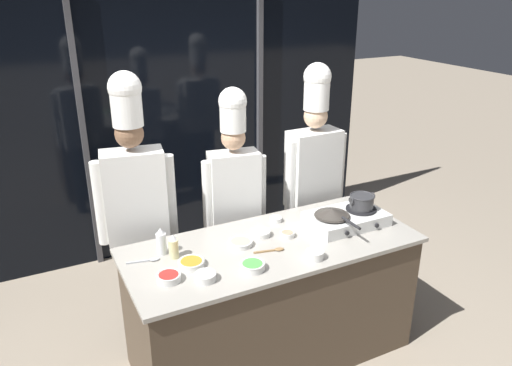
# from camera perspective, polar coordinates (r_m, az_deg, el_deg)

# --- Properties ---
(ground_plane) EXTENTS (24.00, 24.00, 0.00)m
(ground_plane) POSITION_cam_1_polar(r_m,az_deg,el_deg) (3.93, 1.74, -18.74)
(ground_plane) COLOR gray
(window_wall_back) EXTENTS (4.16, 0.09, 2.70)m
(window_wall_back) POSITION_cam_1_polar(r_m,az_deg,el_deg) (4.94, -9.05, 7.48)
(window_wall_back) COLOR black
(window_wall_back) RESTS_ON ground_plane
(demo_counter) EXTENTS (2.01, 0.84, 0.92)m
(demo_counter) POSITION_cam_1_polar(r_m,az_deg,el_deg) (3.65, 1.82, -13.23)
(demo_counter) COLOR #4C3D2D
(demo_counter) RESTS_ON ground_plane
(portable_stove) EXTENTS (0.56, 0.37, 0.10)m
(portable_stove) POSITION_cam_1_polar(r_m,az_deg,el_deg) (3.69, 10.29, -4.00)
(portable_stove) COLOR silver
(portable_stove) RESTS_ON demo_counter
(frying_pan) EXTENTS (0.26, 0.44, 0.05)m
(frying_pan) POSITION_cam_1_polar(r_m,az_deg,el_deg) (3.58, 8.75, -3.36)
(frying_pan) COLOR #38332D
(frying_pan) RESTS_ON portable_stove
(stock_pot) EXTENTS (0.21, 0.18, 0.11)m
(stock_pot) POSITION_cam_1_polar(r_m,az_deg,el_deg) (3.72, 11.99, -2.08)
(stock_pot) COLOR #333335
(stock_pot) RESTS_ON portable_stove
(squeeze_bottle_clear) EXTENTS (0.07, 0.07, 0.19)m
(squeeze_bottle_clear) POSITION_cam_1_polar(r_m,az_deg,el_deg) (3.29, -10.78, -6.60)
(squeeze_bottle_clear) COLOR white
(squeeze_bottle_clear) RESTS_ON demo_counter
(squeeze_bottle_oil) EXTENTS (0.06, 0.06, 0.16)m
(squeeze_bottle_oil) POSITION_cam_1_polar(r_m,az_deg,el_deg) (3.24, -9.41, -7.21)
(squeeze_bottle_oil) COLOR beige
(squeeze_bottle_oil) RESTS_ON demo_counter
(prep_bowl_carrots) EXTENTS (0.17, 0.17, 0.04)m
(prep_bowl_carrots) POSITION_cam_1_polar(r_m,az_deg,el_deg) (3.16, -7.40, -9.02)
(prep_bowl_carrots) COLOR white
(prep_bowl_carrots) RESTS_ON demo_counter
(prep_bowl_mushrooms) EXTENTS (0.10, 0.10, 0.04)m
(prep_bowl_mushrooms) POSITION_cam_1_polar(r_m,az_deg,el_deg) (3.48, 3.62, -5.83)
(prep_bowl_mushrooms) COLOR white
(prep_bowl_mushrooms) RESTS_ON demo_counter
(prep_bowl_rice) EXTENTS (0.14, 0.14, 0.04)m
(prep_bowl_rice) POSITION_cam_1_polar(r_m,az_deg,el_deg) (3.48, 0.53, -5.70)
(prep_bowl_rice) COLOR white
(prep_bowl_rice) RESTS_ON demo_counter
(prep_bowl_noodles) EXTENTS (0.13, 0.13, 0.05)m
(prep_bowl_noodles) POSITION_cam_1_polar(r_m,az_deg,el_deg) (3.01, -5.81, -10.55)
(prep_bowl_noodles) COLOR white
(prep_bowl_noodles) RESTS_ON demo_counter
(prep_bowl_onion) EXTENTS (0.09, 0.09, 0.03)m
(prep_bowl_onion) POSITION_cam_1_polar(r_m,az_deg,el_deg) (3.69, 2.26, -4.13)
(prep_bowl_onion) COLOR white
(prep_bowl_onion) RESTS_ON demo_counter
(prep_bowl_bean_sprouts) EXTENTS (0.12, 0.12, 0.06)m
(prep_bowl_bean_sprouts) POSITION_cam_1_polar(r_m,az_deg,el_deg) (3.23, 6.75, -8.07)
(prep_bowl_bean_sprouts) COLOR white
(prep_bowl_bean_sprouts) RESTS_ON demo_counter
(prep_bowl_ginger) EXTENTS (0.16, 0.16, 0.04)m
(prep_bowl_ginger) POSITION_cam_1_polar(r_m,az_deg,el_deg) (3.37, -1.78, -6.82)
(prep_bowl_ginger) COLOR white
(prep_bowl_ginger) RESTS_ON demo_counter
(prep_bowl_bell_pepper) EXTENTS (0.15, 0.15, 0.05)m
(prep_bowl_bell_pepper) POSITION_cam_1_polar(r_m,az_deg,el_deg) (3.04, -9.94, -10.52)
(prep_bowl_bell_pepper) COLOR white
(prep_bowl_bell_pepper) RESTS_ON demo_counter
(prep_bowl_scallions) EXTENTS (0.16, 0.16, 0.05)m
(prep_bowl_scallions) POSITION_cam_1_polar(r_m,az_deg,el_deg) (3.10, -0.40, -9.42)
(prep_bowl_scallions) COLOR white
(prep_bowl_scallions) RESTS_ON demo_counter
(serving_spoon_slotted) EXTENTS (0.21, 0.07, 0.02)m
(serving_spoon_slotted) POSITION_cam_1_polar(r_m,az_deg,el_deg) (3.31, 2.12, -7.65)
(serving_spoon_slotted) COLOR olive
(serving_spoon_slotted) RESTS_ON demo_counter
(serving_spoon_solid) EXTENTS (0.21, 0.07, 0.02)m
(serving_spoon_solid) POSITION_cam_1_polar(r_m,az_deg,el_deg) (3.27, -12.09, -8.59)
(serving_spoon_solid) COLOR #B2B5BA
(serving_spoon_solid) RESTS_ON demo_counter
(chef_head) EXTENTS (0.56, 0.29, 2.03)m
(chef_head) POSITION_cam_1_polar(r_m,az_deg,el_deg) (3.63, -13.67, -1.00)
(chef_head) COLOR #232326
(chef_head) RESTS_ON ground_plane
(chef_sous) EXTENTS (0.50, 0.25, 1.87)m
(chef_sous) POSITION_cam_1_polar(r_m,az_deg,el_deg) (3.82, -2.57, -0.43)
(chef_sous) COLOR #2D3856
(chef_sous) RESTS_ON ground_plane
(chef_line) EXTENTS (0.57, 0.23, 2.00)m
(chef_line) POSITION_cam_1_polar(r_m,az_deg,el_deg) (4.14, 6.59, 1.90)
(chef_line) COLOR #2D3856
(chef_line) RESTS_ON ground_plane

